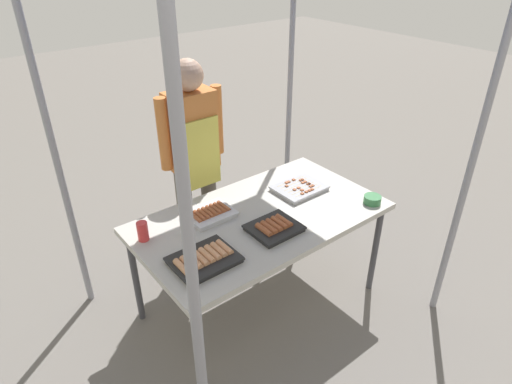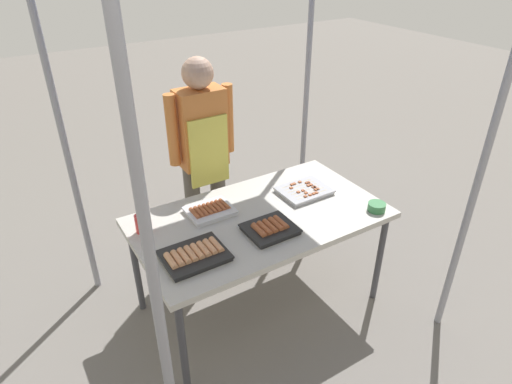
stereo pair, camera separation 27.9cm
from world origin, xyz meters
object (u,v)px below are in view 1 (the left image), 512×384
(condiment_bowl, at_px, (372,200))
(drink_cup_near_edge, at_px, (143,231))
(tray_grilled_sausages, at_px, (210,213))
(tray_spring_rolls, at_px, (274,227))
(vendor_woman, at_px, (193,150))
(stall_table, at_px, (261,222))
(tray_meat_skewers, at_px, (299,188))
(tray_pork_links, at_px, (204,259))

(condiment_bowl, height_order, drink_cup_near_edge, drink_cup_near_edge)
(condiment_bowl, relative_size, drink_cup_near_edge, 0.97)
(tray_grilled_sausages, distance_m, tray_spring_rolls, 0.43)
(tray_spring_rolls, relative_size, vendor_woman, 0.19)
(stall_table, relative_size, tray_meat_skewers, 4.66)
(tray_spring_rolls, bearing_deg, stall_table, 76.78)
(tray_spring_rolls, distance_m, vendor_woman, 0.93)
(tray_meat_skewers, relative_size, condiment_bowl, 2.98)
(tray_meat_skewers, xyz_separation_m, tray_spring_rolls, (-0.46, -0.26, 0.00))
(stall_table, xyz_separation_m, condiment_bowl, (0.68, -0.35, 0.08))
(tray_grilled_sausages, xyz_separation_m, tray_pork_links, (-0.28, -0.37, 0.00))
(tray_grilled_sausages, bearing_deg, stall_table, -36.43)
(tray_spring_rolls, height_order, drink_cup_near_edge, drink_cup_near_edge)
(tray_grilled_sausages, relative_size, tray_pork_links, 0.83)
(stall_table, bearing_deg, tray_grilled_sausages, 143.57)
(drink_cup_near_edge, bearing_deg, tray_pork_links, -67.42)
(tray_grilled_sausages, bearing_deg, tray_meat_skewers, -9.34)
(stall_table, relative_size, tray_pork_links, 4.51)
(stall_table, height_order, tray_meat_skewers, tray_meat_skewers)
(tray_spring_rolls, bearing_deg, vendor_woman, 89.72)
(tray_pork_links, distance_m, condiment_bowl, 1.23)
(stall_table, distance_m, tray_pork_links, 0.57)
(stall_table, distance_m, tray_grilled_sausages, 0.33)
(tray_grilled_sausages, xyz_separation_m, condiment_bowl, (0.94, -0.54, 0.01))
(tray_pork_links, height_order, drink_cup_near_edge, drink_cup_near_edge)
(tray_spring_rolls, relative_size, condiment_bowl, 2.59)
(tray_meat_skewers, distance_m, condiment_bowl, 0.50)
(tray_pork_links, bearing_deg, tray_grilled_sausages, 52.71)
(stall_table, height_order, tray_grilled_sausages, tray_grilled_sausages)
(stall_table, xyz_separation_m, drink_cup_near_edge, (-0.71, 0.23, 0.11))
(tray_pork_links, relative_size, tray_spring_rolls, 1.18)
(drink_cup_near_edge, bearing_deg, tray_grilled_sausages, -4.25)
(drink_cup_near_edge, height_order, vendor_woman, vendor_woman)
(tray_meat_skewers, height_order, drink_cup_near_edge, drink_cup_near_edge)
(tray_meat_skewers, distance_m, tray_pork_links, 0.99)
(tray_meat_skewers, xyz_separation_m, drink_cup_near_edge, (-1.12, 0.14, 0.04))
(tray_meat_skewers, height_order, vendor_woman, vendor_woman)
(vendor_woman, bearing_deg, tray_meat_skewers, 124.64)
(tray_pork_links, bearing_deg, stall_table, 17.80)
(stall_table, relative_size, drink_cup_near_edge, 13.42)
(stall_table, height_order, tray_pork_links, tray_pork_links)
(tray_spring_rolls, height_order, condiment_bowl, tray_spring_rolls)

